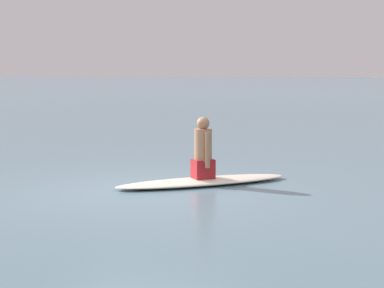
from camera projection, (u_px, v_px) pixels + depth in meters
The scene contains 3 objects.
ground_plane at pixel (143, 190), 9.82m from camera, with size 400.00×400.00×0.00m, color slate.
surfboard at pixel (203, 181), 10.34m from camera, with size 3.02×0.71×0.10m, color silver.
person_paddler at pixel (203, 151), 10.28m from camera, with size 0.43×0.42×1.02m.
Camera 1 is at (-3.32, 9.11, 1.85)m, focal length 58.52 mm.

